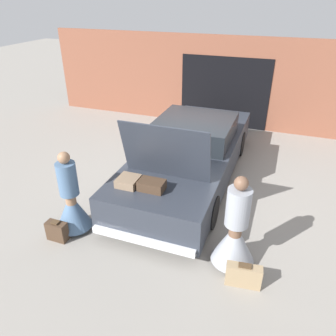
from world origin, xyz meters
name	(u,v)px	position (x,y,z in m)	size (l,w,h in m)	color
ground_plane	(189,178)	(0.00, 0.00, 0.00)	(40.00, 40.00, 0.00)	gray
garage_wall_back	(225,83)	(0.00, 3.76, 1.39)	(12.00, 0.14, 2.80)	brown
car	(190,154)	(0.00, 0.03, 0.62)	(1.99, 5.49, 1.97)	#2D333D
person_left	(72,204)	(-1.46, -2.56, 0.57)	(0.65, 0.65, 1.60)	#997051
person_right	(235,235)	(1.46, -2.43, 0.58)	(0.70, 0.70, 1.64)	brown
suitcase_beside_left_person	(57,231)	(-1.58, -2.93, 0.18)	(0.37, 0.18, 0.39)	#473323
suitcase_beside_right_person	(243,275)	(1.70, -2.83, 0.19)	(0.55, 0.22, 0.40)	#9E8460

